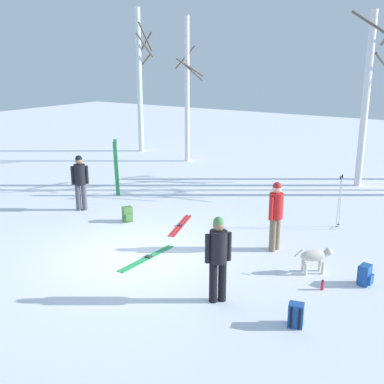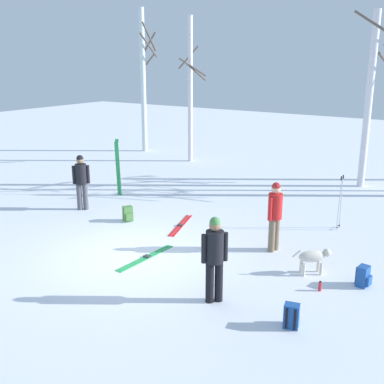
{
  "view_description": "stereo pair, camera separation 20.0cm",
  "coord_description": "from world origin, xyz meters",
  "views": [
    {
      "loc": [
        6.77,
        -7.99,
        4.53
      ],
      "look_at": [
        0.04,
        2.46,
        1.0
      ],
      "focal_mm": 44.3,
      "sensor_mm": 36.0,
      "label": 1
    },
    {
      "loc": [
        6.94,
        -7.88,
        4.53
      ],
      "look_at": [
        0.04,
        2.46,
        1.0
      ],
      "focal_mm": 44.3,
      "sensor_mm": 36.0,
      "label": 2
    }
  ],
  "objects": [
    {
      "name": "birch_tree_2",
      "position": [
        2.8,
        9.46,
        3.19
      ],
      "size": [
        1.29,
        1.4,
        6.1
      ],
      "color": "silver",
      "rests_on": "ground_plane"
    },
    {
      "name": "person_2",
      "position": [
        -3.63,
        1.87,
        0.98
      ],
      "size": [
        0.4,
        0.39,
        1.72
      ],
      "color": "#4C4C56",
      "rests_on": "ground_plane"
    },
    {
      "name": "ground_plane",
      "position": [
        0.0,
        0.0,
        0.0
      ],
      "size": [
        60.0,
        60.0,
        0.0
      ],
      "primitive_type": "plane",
      "color": "white"
    },
    {
      "name": "person_0",
      "position": [
        2.63,
        2.15,
        0.98
      ],
      "size": [
        0.34,
        0.51,
        1.72
      ],
      "color": "#72604C",
      "rests_on": "ground_plane"
    },
    {
      "name": "water_bottle_0",
      "position": [
        4.29,
        0.74,
        0.1
      ],
      "size": [
        0.07,
        0.07,
        0.21
      ],
      "color": "red",
      "rests_on": "ground_plane"
    },
    {
      "name": "ski_poles_0",
      "position": [
        3.48,
        4.53,
        0.8
      ],
      "size": [
        0.07,
        0.28,
        1.5
      ],
      "color": "#B2B2BC",
      "rests_on": "ground_plane"
    },
    {
      "name": "dog",
      "position": [
        3.89,
        1.42,
        0.39
      ],
      "size": [
        0.7,
        0.63,
        0.57
      ],
      "color": "beige",
      "rests_on": "ground_plane"
    },
    {
      "name": "backpack_1",
      "position": [
        4.32,
        -0.84,
        0.21
      ],
      "size": [
        0.3,
        0.32,
        0.44
      ],
      "color": "#1E4C99",
      "rests_on": "ground_plane"
    },
    {
      "name": "birch_tree_0",
      "position": [
        -8.1,
        10.44,
        3.56
      ],
      "size": [
        1.11,
        1.21,
        6.81
      ],
      "color": "silver",
      "rests_on": "ground_plane"
    },
    {
      "name": "ski_pair_lying_1",
      "position": [
        0.34,
        0.06,
        0.01
      ],
      "size": [
        0.25,
        1.85,
        0.05
      ],
      "color": "green",
      "rests_on": "ground_plane"
    },
    {
      "name": "birch_tree_1",
      "position": [
        -4.85,
        9.66,
        3.21
      ],
      "size": [
        1.49,
        1.49,
        6.26
      ],
      "color": "silver",
      "rests_on": "ground_plane"
    },
    {
      "name": "person_1",
      "position": [
        2.73,
        -0.8,
        0.98
      ],
      "size": [
        0.38,
        0.41,
        1.72
      ],
      "color": "black",
      "rests_on": "ground_plane"
    },
    {
      "name": "ski_pair_lying_0",
      "position": [
        -0.27,
        2.35,
        0.01
      ],
      "size": [
        0.72,
        1.76,
        0.05
      ],
      "color": "red",
      "rests_on": "ground_plane"
    },
    {
      "name": "backpack_2",
      "position": [
        4.95,
        1.43,
        0.21
      ],
      "size": [
        0.31,
        0.28,
        0.44
      ],
      "color": "#1E4C99",
      "rests_on": "ground_plane"
    },
    {
      "name": "ski_pair_planted_0",
      "position": [
        -3.79,
        3.69,
        0.96
      ],
      "size": [
        0.15,
        0.12,
        1.94
      ],
      "color": "green",
      "rests_on": "ground_plane"
    },
    {
      "name": "backpack_0",
      "position": [
        -1.74,
        1.81,
        0.21
      ],
      "size": [
        0.34,
        0.33,
        0.44
      ],
      "color": "#4C7F3F",
      "rests_on": "ground_plane"
    }
  ]
}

